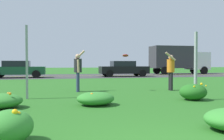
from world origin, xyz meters
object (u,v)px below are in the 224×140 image
object	(u,v)px
sign_post_by_roadside	(196,66)
car_dark_green_center_left	(18,69)
person_thrower_dark_shirt	(78,69)
box_truck_white	(178,58)
person_catcher_orange_shirt	(171,69)
sign_post_near_path	(27,62)
car_black_center_right	(124,69)
frisbee_red	(125,56)

from	to	relation	value
sign_post_by_roadside	car_dark_green_center_left	xyz separation A→B (m)	(-7.74, 14.96, -0.40)
person_thrower_dark_shirt	box_truck_white	size ratio (longest dim) A/B	0.27
car_dark_green_center_left	person_catcher_orange_shirt	bearing A→B (deg)	-55.51
person_catcher_orange_shirt	sign_post_near_path	bearing A→B (deg)	-166.94
sign_post_by_roadside	box_truck_white	bearing A→B (deg)	63.78
car_black_center_right	box_truck_white	size ratio (longest dim) A/B	0.67
car_black_center_right	box_truck_white	bearing A→B (deg)	27.01
sign_post_by_roadside	frisbee_red	xyz separation A→B (m)	(-1.54, 3.16, 0.43)
person_catcher_orange_shirt	frisbee_red	size ratio (longest dim) A/B	6.45
person_catcher_orange_shirt	car_black_center_right	distance (m)	12.09
frisbee_red	car_dark_green_center_left	distance (m)	13.35
frisbee_red	car_black_center_right	size ratio (longest dim) A/B	0.06
person_thrower_dark_shirt	person_catcher_orange_shirt	distance (m)	4.17
person_thrower_dark_shirt	car_dark_green_center_left	xyz separation A→B (m)	(-4.12, 11.62, -0.25)
car_black_center_right	person_catcher_orange_shirt	bearing A→B (deg)	-95.27
person_thrower_dark_shirt	car_dark_green_center_left	distance (m)	12.33
car_black_center_right	sign_post_by_roadside	bearing A→B (deg)	-96.25
car_dark_green_center_left	car_black_center_right	distance (m)	9.38
sign_post_near_path	frisbee_red	xyz separation A→B (m)	(3.99, 1.64, 0.30)
sign_post_by_roadside	person_thrower_dark_shirt	bearing A→B (deg)	137.35
frisbee_red	car_dark_green_center_left	xyz separation A→B (m)	(-6.20, 11.80, -0.83)
car_dark_green_center_left	box_truck_white	size ratio (longest dim) A/B	0.67
frisbee_red	box_truck_white	xyz separation A→B (m)	(10.83, 15.70, 0.23)
person_thrower_dark_shirt	car_dark_green_center_left	size ratio (longest dim) A/B	0.40
sign_post_by_roadside	car_dark_green_center_left	world-z (taller)	sign_post_by_roadside
box_truck_white	frisbee_red	bearing A→B (deg)	-124.59
car_black_center_right	box_truck_white	world-z (taller)	box_truck_white
car_dark_green_center_left	sign_post_by_roadside	bearing A→B (deg)	-62.65
car_dark_green_center_left	box_truck_white	distance (m)	17.50
person_thrower_dark_shirt	person_catcher_orange_shirt	size ratio (longest dim) A/B	1.04
person_catcher_orange_shirt	sign_post_by_roadside	bearing A→B (deg)	-100.25
sign_post_near_path	car_black_center_right	distance (m)	15.24
box_truck_white	sign_post_by_roadside	bearing A→B (deg)	-116.22
person_thrower_dark_shirt	frisbee_red	xyz separation A→B (m)	(2.09, -0.17, 0.59)
sign_post_near_path	car_dark_green_center_left	xyz separation A→B (m)	(-2.21, 13.44, -0.53)
car_dark_green_center_left	sign_post_near_path	bearing A→B (deg)	-80.66
person_catcher_orange_shirt	car_dark_green_center_left	bearing A→B (deg)	124.49
person_thrower_dark_shirt	person_catcher_orange_shirt	world-z (taller)	person_thrower_dark_shirt
sign_post_by_roadside	person_thrower_dark_shirt	world-z (taller)	sign_post_by_roadside
sign_post_near_path	person_thrower_dark_shirt	bearing A→B (deg)	43.61
person_catcher_orange_shirt	car_dark_green_center_left	size ratio (longest dim) A/B	0.39
sign_post_near_path	person_catcher_orange_shirt	distance (m)	6.23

